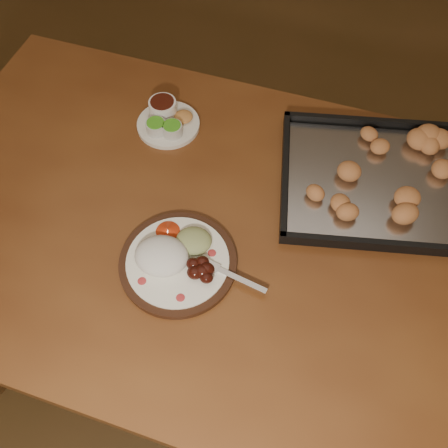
# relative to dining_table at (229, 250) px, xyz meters

# --- Properties ---
(ground) EXTENTS (4.00, 4.00, 0.00)m
(ground) POSITION_rel_dining_table_xyz_m (-0.29, 0.24, -0.65)
(ground) COLOR brown
(ground) RESTS_ON ground
(dining_table) EXTENTS (1.61, 1.09, 0.75)m
(dining_table) POSITION_rel_dining_table_xyz_m (0.00, 0.00, 0.00)
(dining_table) COLOR brown
(dining_table) RESTS_ON ground
(dinner_plate) EXTENTS (0.31, 0.25, 0.06)m
(dinner_plate) POSITION_rel_dining_table_xyz_m (-0.09, -0.10, 0.12)
(dinner_plate) COLOR black
(dinner_plate) RESTS_ON dining_table
(condiment_saucer) EXTENTS (0.16, 0.16, 0.05)m
(condiment_saucer) POSITION_rel_dining_table_xyz_m (-0.21, 0.27, 0.12)
(condiment_saucer) COLOR white
(condiment_saucer) RESTS_ON dining_table
(baking_tray) EXTENTS (0.52, 0.41, 0.05)m
(baking_tray) POSITION_rel_dining_table_xyz_m (0.34, 0.18, 0.11)
(baking_tray) COLOR black
(baking_tray) RESTS_ON dining_table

